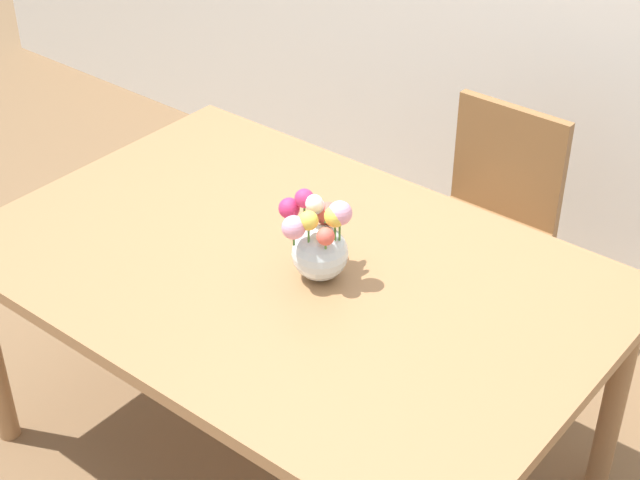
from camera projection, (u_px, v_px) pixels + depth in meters
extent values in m
plane|color=brown|center=(294.00, 458.00, 3.16)|extent=(12.00, 12.00, 0.00)
cube|color=#9E7047|center=(290.00, 271.00, 2.75)|extent=(1.78, 1.18, 0.04)
cylinder|color=#9E7047|center=(217.00, 214.00, 3.72)|extent=(0.07, 0.07, 0.73)
cylinder|color=#9E7047|center=(615.00, 398.00, 2.87)|extent=(0.07, 0.07, 0.73)
cube|color=olive|center=(474.00, 240.00, 3.40)|extent=(0.42, 0.42, 0.04)
cylinder|color=olive|center=(486.00, 339.00, 3.32)|extent=(0.04, 0.04, 0.44)
cylinder|color=olive|center=(399.00, 299.00, 3.51)|extent=(0.04, 0.04, 0.44)
cylinder|color=olive|center=(537.00, 290.00, 3.56)|extent=(0.04, 0.04, 0.44)
cylinder|color=olive|center=(453.00, 254.00, 3.74)|extent=(0.04, 0.04, 0.44)
cube|color=olive|center=(509.00, 162.00, 3.40)|extent=(0.42, 0.04, 0.42)
sphere|color=silver|center=(320.00, 253.00, 2.65)|extent=(0.16, 0.16, 0.16)
sphere|color=#E55B4C|center=(327.00, 214.00, 2.65)|extent=(0.07, 0.07, 0.07)
cylinder|color=#478438|center=(327.00, 219.00, 2.66)|extent=(0.01, 0.01, 0.03)
sphere|color=white|center=(314.00, 203.00, 2.58)|extent=(0.05, 0.05, 0.05)
cylinder|color=#478438|center=(314.00, 218.00, 2.61)|extent=(0.01, 0.01, 0.09)
sphere|color=#E55B4C|center=(326.00, 236.00, 2.54)|extent=(0.05, 0.05, 0.05)
cylinder|color=#478438|center=(326.00, 243.00, 2.56)|extent=(0.01, 0.01, 0.04)
sphere|color=white|center=(316.00, 206.00, 2.63)|extent=(0.05, 0.05, 0.05)
cylinder|color=#478438|center=(316.00, 216.00, 2.64)|extent=(0.01, 0.01, 0.06)
sphere|color=#EA9EBC|center=(294.00, 227.00, 2.55)|extent=(0.06, 0.06, 0.06)
cylinder|color=#478438|center=(294.00, 236.00, 2.57)|extent=(0.01, 0.01, 0.06)
sphere|color=#EA9EBC|center=(340.00, 213.00, 2.55)|extent=(0.07, 0.07, 0.07)
cylinder|color=#478438|center=(340.00, 227.00, 2.58)|extent=(0.01, 0.01, 0.09)
sphere|color=#D12D66|center=(304.00, 198.00, 2.60)|extent=(0.05, 0.05, 0.05)
cylinder|color=#478438|center=(304.00, 213.00, 2.63)|extent=(0.01, 0.01, 0.09)
sphere|color=#EFD14C|center=(335.00, 216.00, 2.55)|extent=(0.06, 0.06, 0.06)
cylinder|color=#478438|center=(335.00, 229.00, 2.57)|extent=(0.01, 0.01, 0.08)
sphere|color=#EFD14C|center=(308.00, 221.00, 2.55)|extent=(0.05, 0.05, 0.05)
cylinder|color=#478438|center=(309.00, 232.00, 2.57)|extent=(0.01, 0.01, 0.07)
sphere|color=#D12D66|center=(292.00, 208.00, 2.63)|extent=(0.06, 0.06, 0.06)
cylinder|color=#478438|center=(292.00, 216.00, 2.65)|extent=(0.01, 0.01, 0.05)
ellipsoid|color=#478438|center=(335.00, 220.00, 2.62)|extent=(0.05, 0.07, 0.01)
ellipsoid|color=#478438|center=(340.00, 219.00, 2.67)|extent=(0.03, 0.07, 0.04)
ellipsoid|color=#478438|center=(320.00, 206.00, 2.66)|extent=(0.06, 0.07, 0.03)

